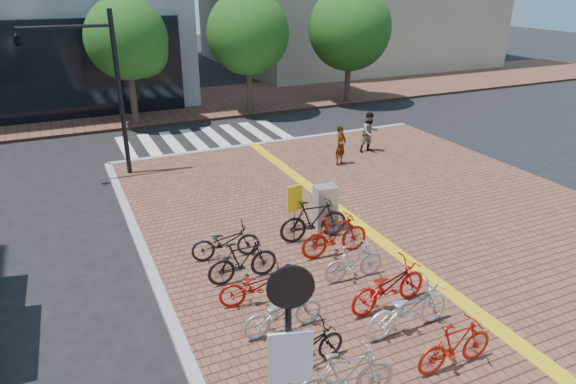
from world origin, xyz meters
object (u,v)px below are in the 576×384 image
bike_6 (456,345)px  bike_11 (314,220)px  pedestrian_a (341,146)px  bike_3 (258,286)px  traffic_light_pole (75,66)px  bike_5 (226,242)px  bike_7 (408,308)px  bike_8 (389,286)px  utility_box (325,208)px  notice_sign (290,346)px  bike_1 (306,348)px  bike_10 (335,235)px  bike_0 (346,377)px  bike_9 (354,262)px  bike_4 (243,261)px  yellow_sign (295,203)px  pedestrian_b (370,132)px  bike_2 (283,312)px

bike_6 → bike_11: bike_11 is taller
pedestrian_a → bike_3: bearing=-158.0°
traffic_light_pole → bike_5: bearing=-70.9°
bike_7 → bike_8: size_ratio=1.01×
pedestrian_a → utility_box: pedestrian_a is taller
bike_7 → bike_11: bike_11 is taller
utility_box → notice_sign: (-4.11, -6.48, 1.45)m
bike_3 → notice_sign: bearing=175.0°
bike_1 → notice_sign: size_ratio=0.48×
bike_1 → bike_10: 4.25m
bike_0 → bike_9: size_ratio=1.15×
bike_10 → traffic_light_pole: traffic_light_pole is taller
notice_sign → traffic_light_pole: bearing=96.4°
bike_5 → bike_9: bike_9 is taller
bike_4 → bike_9: size_ratio=1.11×
bike_9 → notice_sign: size_ratio=0.46×
bike_7 → bike_9: 2.11m
bike_0 → traffic_light_pole: 13.65m
bike_4 → bike_0: bearing=-177.5°
bike_7 → yellow_sign: size_ratio=1.23×
bike_6 → utility_box: 5.94m
bike_9 → traffic_light_pole: traffic_light_pole is taller
bike_6 → bike_10: size_ratio=0.88×
bike_0 → bike_8: (2.25, 1.99, -0.02)m
bike_9 → bike_7: bearing=-178.6°
pedestrian_b → bike_6: bearing=-117.6°
bike_3 → bike_11: 3.30m
bike_0 → bike_10: size_ratio=0.97×
traffic_light_pole → notice_sign: bearing=-83.6°
bike_5 → bike_6: bearing=-148.3°
bike_3 → bike_10: bearing=-54.9°
bike_3 → yellow_sign: (1.96, 2.28, 0.68)m
bike_11 → bike_7: bearing=-175.7°
bike_6 → pedestrian_a: (3.74, 10.58, 0.25)m
bike_9 → bike_11: (0.06, 2.18, 0.12)m
bike_10 → pedestrian_a: bearing=-29.4°
bike_4 → bike_10: 2.56m
bike_9 → pedestrian_a: 8.19m
bike_1 → bike_9: 3.24m
bike_2 → pedestrian_a: size_ratio=1.16×
bike_7 → bike_10: (0.19, 3.31, 0.03)m
bike_6 → bike_10: 4.55m
bike_2 → bike_10: 3.38m
bike_10 → yellow_sign: (-0.62, 1.08, 0.57)m
bike_7 → bike_10: 3.31m
bike_0 → bike_7: bearing=-55.5°
bike_8 → bike_10: (0.07, 2.46, 0.04)m
yellow_sign → notice_sign: (-3.03, -6.19, 0.99)m
bike_5 → yellow_sign: yellow_sign is taller
bike_0 → bike_3: bearing=10.9°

